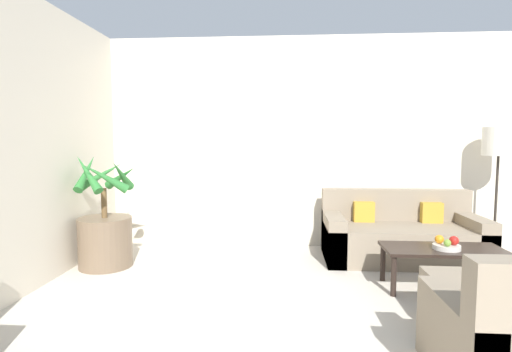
{
  "coord_description": "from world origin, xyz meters",
  "views": [
    {
      "loc": [
        -1.16,
        0.88,
        1.37
      ],
      "look_at": [
        -1.47,
        5.07,
        1.0
      ],
      "focal_mm": 28.0,
      "sensor_mm": 36.0,
      "label": 1
    }
  ],
  "objects_px": {
    "floor_lamp": "(499,146)",
    "apple_red": "(454,241)",
    "fruit_bowl": "(447,247)",
    "potted_palm": "(105,232)",
    "apple_green": "(447,243)",
    "ottoman": "(468,302)",
    "orange_fruit": "(439,239)",
    "coffee_table": "(443,253)",
    "sofa_loveseat": "(401,237)"
  },
  "relations": [
    {
      "from": "potted_palm",
      "to": "orange_fruit",
      "type": "bearing_deg",
      "value": -7.48
    },
    {
      "from": "apple_green",
      "to": "orange_fruit",
      "type": "height_order",
      "value": "orange_fruit"
    },
    {
      "from": "floor_lamp",
      "to": "fruit_bowl",
      "type": "distance_m",
      "value": 1.8
    },
    {
      "from": "ottoman",
      "to": "floor_lamp",
      "type": "bearing_deg",
      "value": 59.09
    },
    {
      "from": "apple_red",
      "to": "coffee_table",
      "type": "bearing_deg",
      "value": 140.01
    },
    {
      "from": "coffee_table",
      "to": "sofa_loveseat",
      "type": "bearing_deg",
      "value": 97.22
    },
    {
      "from": "potted_palm",
      "to": "floor_lamp",
      "type": "xyz_separation_m",
      "value": [
        4.43,
        0.71,
        0.92
      ]
    },
    {
      "from": "ottoman",
      "to": "apple_green",
      "type": "bearing_deg",
      "value": 81.41
    },
    {
      "from": "coffee_table",
      "to": "ottoman",
      "type": "distance_m",
      "value": 0.77
    },
    {
      "from": "orange_fruit",
      "to": "ottoman",
      "type": "bearing_deg",
      "value": -95.03
    },
    {
      "from": "fruit_bowl",
      "to": "orange_fruit",
      "type": "height_order",
      "value": "orange_fruit"
    },
    {
      "from": "orange_fruit",
      "to": "apple_green",
      "type": "bearing_deg",
      "value": -72.2
    },
    {
      "from": "sofa_loveseat",
      "to": "orange_fruit",
      "type": "bearing_deg",
      "value": -85.42
    },
    {
      "from": "potted_palm",
      "to": "sofa_loveseat",
      "type": "height_order",
      "value": "potted_palm"
    },
    {
      "from": "apple_green",
      "to": "ottoman",
      "type": "bearing_deg",
      "value": -98.59
    },
    {
      "from": "potted_palm",
      "to": "apple_red",
      "type": "bearing_deg",
      "value": -8.07
    },
    {
      "from": "sofa_loveseat",
      "to": "apple_green",
      "type": "relative_size",
      "value": 27.27
    },
    {
      "from": "sofa_loveseat",
      "to": "ottoman",
      "type": "distance_m",
      "value": 1.68
    },
    {
      "from": "floor_lamp",
      "to": "apple_red",
      "type": "xyz_separation_m",
      "value": [
        -0.96,
        -1.2,
        -0.83
      ]
    },
    {
      "from": "apple_red",
      "to": "fruit_bowl",
      "type": "bearing_deg",
      "value": 167.62
    },
    {
      "from": "floor_lamp",
      "to": "orange_fruit",
      "type": "relative_size",
      "value": 19.29
    },
    {
      "from": "potted_palm",
      "to": "apple_green",
      "type": "xyz_separation_m",
      "value": [
        3.39,
        -0.54,
        0.08
      ]
    },
    {
      "from": "coffee_table",
      "to": "potted_palm",
      "type": "bearing_deg",
      "value": 172.69
    },
    {
      "from": "floor_lamp",
      "to": "apple_red",
      "type": "distance_m",
      "value": 1.75
    },
    {
      "from": "coffee_table",
      "to": "orange_fruit",
      "type": "distance_m",
      "value": 0.14
    },
    {
      "from": "fruit_bowl",
      "to": "apple_red",
      "type": "distance_m",
      "value": 0.09
    },
    {
      "from": "potted_palm",
      "to": "ottoman",
      "type": "relative_size",
      "value": 2.29
    },
    {
      "from": "sofa_loveseat",
      "to": "floor_lamp",
      "type": "bearing_deg",
      "value": 10.58
    },
    {
      "from": "sofa_loveseat",
      "to": "potted_palm",
      "type": "bearing_deg",
      "value": -171.49
    },
    {
      "from": "floor_lamp",
      "to": "coffee_table",
      "type": "distance_m",
      "value": 1.81
    },
    {
      "from": "apple_red",
      "to": "ottoman",
      "type": "relative_size",
      "value": 0.15
    },
    {
      "from": "apple_red",
      "to": "floor_lamp",
      "type": "bearing_deg",
      "value": 51.3
    },
    {
      "from": "fruit_bowl",
      "to": "sofa_loveseat",
      "type": "bearing_deg",
      "value": 97.43
    },
    {
      "from": "floor_lamp",
      "to": "apple_red",
      "type": "bearing_deg",
      "value": -128.7
    },
    {
      "from": "potted_palm",
      "to": "fruit_bowl",
      "type": "bearing_deg",
      "value": -7.99
    },
    {
      "from": "coffee_table",
      "to": "orange_fruit",
      "type": "height_order",
      "value": "orange_fruit"
    },
    {
      "from": "potted_palm",
      "to": "coffee_table",
      "type": "bearing_deg",
      "value": -7.31
    },
    {
      "from": "sofa_loveseat",
      "to": "coffee_table",
      "type": "distance_m",
      "value": 0.94
    },
    {
      "from": "apple_green",
      "to": "ottoman",
      "type": "distance_m",
      "value": 0.71
    },
    {
      "from": "sofa_loveseat",
      "to": "apple_green",
      "type": "bearing_deg",
      "value": -84.09
    },
    {
      "from": "potted_palm",
      "to": "fruit_bowl",
      "type": "height_order",
      "value": "potted_palm"
    },
    {
      "from": "sofa_loveseat",
      "to": "orange_fruit",
      "type": "xyz_separation_m",
      "value": [
        0.07,
        -0.93,
        0.21
      ]
    },
    {
      "from": "ottoman",
      "to": "sofa_loveseat",
      "type": "bearing_deg",
      "value": 90.31
    },
    {
      "from": "potted_palm",
      "to": "floor_lamp",
      "type": "height_order",
      "value": "floor_lamp"
    },
    {
      "from": "floor_lamp",
      "to": "orange_fruit",
      "type": "xyz_separation_m",
      "value": [
        -1.07,
        -1.15,
        -0.83
      ]
    },
    {
      "from": "floor_lamp",
      "to": "orange_fruit",
      "type": "distance_m",
      "value": 1.78
    },
    {
      "from": "apple_green",
      "to": "orange_fruit",
      "type": "xyz_separation_m",
      "value": [
        -0.03,
        0.1,
        0.01
      ]
    },
    {
      "from": "floor_lamp",
      "to": "apple_green",
      "type": "bearing_deg",
      "value": -129.73
    },
    {
      "from": "coffee_table",
      "to": "apple_red",
      "type": "relative_size",
      "value": 12.9
    },
    {
      "from": "potted_palm",
      "to": "sofa_loveseat",
      "type": "xyz_separation_m",
      "value": [
        3.29,
        0.49,
        -0.12
      ]
    }
  ]
}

